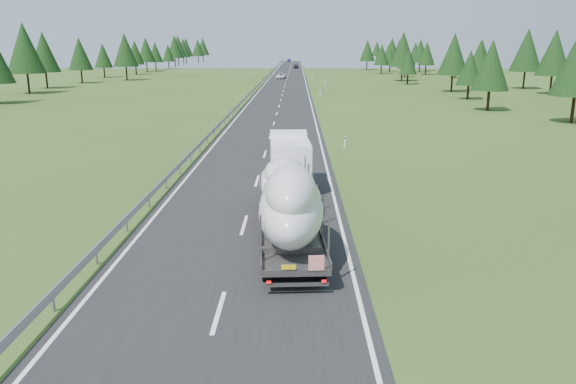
{
  "coord_description": "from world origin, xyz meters",
  "views": [
    {
      "loc": [
        2.47,
        -16.35,
        8.28
      ],
      "look_at": [
        2.1,
        8.49,
        1.78
      ],
      "focal_mm": 35.0,
      "sensor_mm": 36.0,
      "label": 1
    }
  ],
  "objects_px": {
    "distant_van": "(281,76)",
    "distant_car_blue": "(289,60)",
    "highway_sign": "(324,85)",
    "distant_car_dark": "(296,66)",
    "boat_truck": "(288,186)"
  },
  "relations": [
    {
      "from": "highway_sign",
      "to": "distant_car_blue",
      "type": "relative_size",
      "value": 0.55
    },
    {
      "from": "highway_sign",
      "to": "distant_car_blue",
      "type": "bearing_deg",
      "value": 92.39
    },
    {
      "from": "highway_sign",
      "to": "boat_truck",
      "type": "bearing_deg",
      "value": -94.09
    },
    {
      "from": "highway_sign",
      "to": "distant_car_dark",
      "type": "xyz_separation_m",
      "value": [
        -4.93,
        119.02,
        -1.02
      ]
    },
    {
      "from": "distant_van",
      "to": "boat_truck",
      "type": "bearing_deg",
      "value": -83.24
    },
    {
      "from": "boat_truck",
      "to": "distant_car_dark",
      "type": "relative_size",
      "value": 3.76
    },
    {
      "from": "highway_sign",
      "to": "boat_truck",
      "type": "distance_m",
      "value": 71.5
    },
    {
      "from": "distant_van",
      "to": "distant_car_blue",
      "type": "height_order",
      "value": "distant_car_blue"
    },
    {
      "from": "distant_van",
      "to": "distant_car_blue",
      "type": "xyz_separation_m",
      "value": [
        0.02,
        158.78,
        0.08
      ]
    },
    {
      "from": "boat_truck",
      "to": "distant_van",
      "type": "xyz_separation_m",
      "value": [
        -3.64,
        121.81,
        -1.31
      ]
    },
    {
      "from": "highway_sign",
      "to": "distant_van",
      "type": "distance_m",
      "value": 51.26
    },
    {
      "from": "boat_truck",
      "to": "distant_van",
      "type": "bearing_deg",
      "value": 91.71
    },
    {
      "from": "highway_sign",
      "to": "distant_car_dark",
      "type": "relative_size",
      "value": 0.56
    },
    {
      "from": "distant_car_dark",
      "to": "boat_truck",
      "type": "bearing_deg",
      "value": -89.71
    },
    {
      "from": "distant_car_dark",
      "to": "distant_van",
      "type": "bearing_deg",
      "value": -92.84
    }
  ]
}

